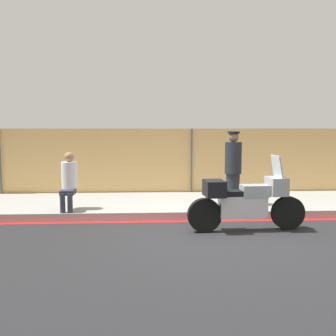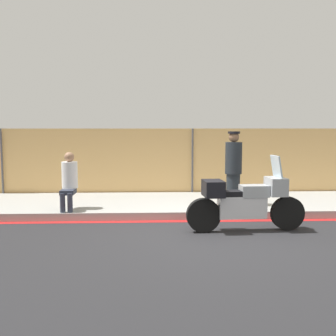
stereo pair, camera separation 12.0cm
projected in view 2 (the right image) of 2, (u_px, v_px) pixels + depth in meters
ground_plane at (213, 235)px, 7.22m from camera, size 120.00×120.00×0.00m
sidewalk at (198, 204)px, 9.66m from camera, size 38.61×2.63×0.17m
curb_paint_stripe at (205, 221)px, 8.27m from camera, size 38.61×0.18×0.01m
storefront_fence at (192, 163)px, 10.97m from camera, size 36.68×0.17×1.94m
motorcycle at (245, 201)px, 7.43m from camera, size 2.29×0.60×1.44m
officer_standing at (233, 168)px, 9.07m from camera, size 0.38×0.38×1.71m
person_seated_on_curb at (69, 178)px, 8.60m from camera, size 0.35×0.64×1.26m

